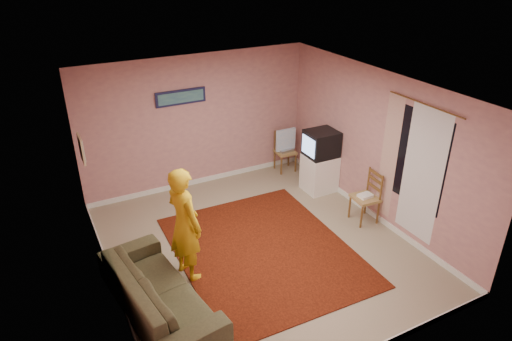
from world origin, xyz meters
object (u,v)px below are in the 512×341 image
tv_cabinet (319,173)px  crt_tv (321,144)px  chair_b (366,192)px  sofa (159,292)px  person (185,224)px  chair_a (285,147)px

tv_cabinet → crt_tv: bearing=179.2°
tv_cabinet → chair_b: (0.05, -1.29, 0.20)m
crt_tv → sofa: bearing=-153.6°
person → crt_tv: bearing=-84.7°
chair_a → chair_b: size_ratio=0.94×
chair_a → sofa: 4.60m
chair_a → sofa: chair_a is taller
tv_cabinet → sofa: bearing=-154.4°
crt_tv → chair_b: size_ratio=1.17×
crt_tv → person: bearing=-157.7°
person → chair_b: bearing=-107.0°
crt_tv → sofa: size_ratio=0.27×
person → tv_cabinet: bearing=-84.7°
chair_a → sofa: bearing=-138.3°
tv_cabinet → chair_b: size_ratio=1.47×
tv_cabinet → person: 3.44m
chair_a → sofa: size_ratio=0.21×
tv_cabinet → sofa: tv_cabinet is taller
chair_b → sofa: (-3.80, -0.51, -0.24)m
chair_a → person: 3.81m
crt_tv → chair_b: bearing=-86.7°
person → sofa: bearing=116.9°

